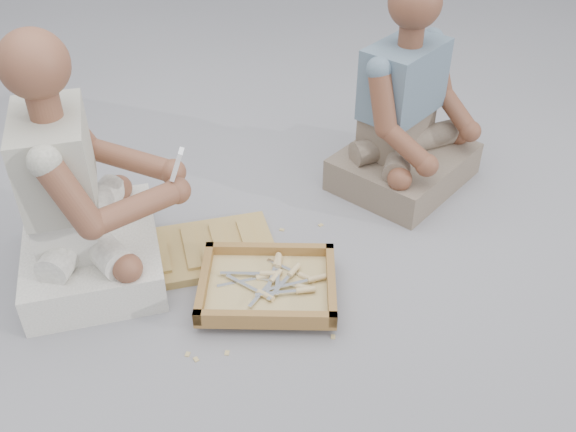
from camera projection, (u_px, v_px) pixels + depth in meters
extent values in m
plane|color=gray|center=(298.00, 308.00, 2.37)|extent=(60.00, 60.00, 0.00)
cube|color=olive|center=(207.00, 250.00, 2.61)|extent=(0.56, 0.39, 0.04)
cube|color=brown|center=(268.00, 289.00, 2.39)|extent=(0.57, 0.50, 0.02)
cube|color=brown|center=(270.00, 250.00, 2.52)|extent=(0.50, 0.14, 0.05)
cube|color=brown|center=(265.00, 318.00, 2.22)|extent=(0.50, 0.14, 0.05)
cube|color=brown|center=(331.00, 283.00, 2.36)|extent=(0.11, 0.40, 0.05)
cube|color=brown|center=(204.00, 281.00, 2.37)|extent=(0.11, 0.40, 0.05)
cube|color=tan|center=(268.00, 286.00, 2.38)|extent=(0.50, 0.43, 0.01)
cube|color=silver|center=(278.00, 281.00, 2.37)|extent=(0.05, 0.15, 0.00)
cylinder|color=tan|center=(279.00, 261.00, 2.46)|extent=(0.04, 0.07, 0.02)
cube|color=silver|center=(242.00, 283.00, 2.37)|extent=(0.11, 0.12, 0.00)
cylinder|color=tan|center=(266.00, 295.00, 2.32)|extent=(0.06, 0.07, 0.02)
cube|color=silver|center=(276.00, 293.00, 2.32)|extent=(0.15, 0.02, 0.00)
cylinder|color=tan|center=(306.00, 290.00, 2.34)|extent=(0.07, 0.03, 0.02)
cube|color=silver|center=(289.00, 285.00, 2.36)|extent=(0.15, 0.03, 0.00)
cylinder|color=tan|center=(317.00, 278.00, 2.39)|extent=(0.07, 0.03, 0.02)
cube|color=silver|center=(279.00, 287.00, 2.34)|extent=(0.11, 0.12, 0.00)
cylinder|color=tan|center=(294.00, 270.00, 2.42)|extent=(0.06, 0.07, 0.02)
cube|color=silver|center=(283.00, 267.00, 2.46)|extent=(0.11, 0.12, 0.00)
cylinder|color=tan|center=(307.00, 278.00, 2.41)|extent=(0.06, 0.07, 0.02)
cube|color=silver|center=(237.00, 282.00, 2.39)|extent=(0.15, 0.03, 0.00)
cylinder|color=tan|center=(265.00, 277.00, 2.41)|extent=(0.07, 0.03, 0.02)
cube|color=silver|center=(240.00, 273.00, 2.41)|extent=(0.15, 0.05, 0.00)
cylinder|color=tan|center=(269.00, 274.00, 2.41)|extent=(0.07, 0.04, 0.02)
cube|color=silver|center=(276.00, 282.00, 2.39)|extent=(0.14, 0.08, 0.00)
cylinder|color=tan|center=(304.00, 288.00, 2.36)|extent=(0.07, 0.05, 0.02)
cube|color=silver|center=(271.00, 279.00, 2.38)|extent=(0.07, 0.14, 0.00)
cylinder|color=tan|center=(277.00, 260.00, 2.47)|extent=(0.05, 0.07, 0.02)
cube|color=silver|center=(260.00, 294.00, 2.32)|extent=(0.11, 0.12, 0.00)
cylinder|color=tan|center=(276.00, 276.00, 2.40)|extent=(0.06, 0.07, 0.02)
cube|color=tan|center=(326.00, 282.00, 2.48)|extent=(0.02, 0.02, 0.00)
cube|color=tan|center=(196.00, 359.00, 2.17)|extent=(0.02, 0.02, 0.00)
cube|color=tan|center=(288.00, 265.00, 2.56)|extent=(0.02, 0.02, 0.00)
cube|color=tan|center=(332.00, 288.00, 2.45)|extent=(0.02, 0.02, 0.00)
cube|color=tan|center=(249.00, 318.00, 2.32)|extent=(0.02, 0.02, 0.00)
cube|color=tan|center=(188.00, 354.00, 2.19)|extent=(0.02, 0.02, 0.00)
cube|color=tan|center=(321.00, 225.00, 2.77)|extent=(0.02, 0.02, 0.00)
cube|color=tan|center=(282.00, 230.00, 2.74)|extent=(0.02, 0.02, 0.00)
cube|color=tan|center=(333.00, 337.00, 2.25)|extent=(0.02, 0.02, 0.00)
cube|color=tan|center=(227.00, 353.00, 2.19)|extent=(0.02, 0.02, 0.00)
cube|color=tan|center=(216.00, 291.00, 2.44)|extent=(0.02, 0.02, 0.00)
cube|color=silver|center=(93.00, 253.00, 2.49)|extent=(0.54, 0.66, 0.16)
cube|color=silver|center=(67.00, 219.00, 2.37)|extent=(0.24, 0.36, 0.20)
cube|color=beige|center=(54.00, 159.00, 2.22)|extent=(0.27, 0.41, 0.33)
sphere|color=brown|center=(34.00, 64.00, 2.01)|extent=(0.23, 0.23, 0.23)
sphere|color=brown|center=(173.00, 172.00, 2.45)|extent=(0.10, 0.10, 0.10)
sphere|color=brown|center=(177.00, 191.00, 2.35)|extent=(0.10, 0.10, 0.10)
cube|color=#726352|center=(404.00, 167.00, 3.00)|extent=(0.78, 0.76, 0.16)
cube|color=#726352|center=(396.00, 130.00, 2.93)|extent=(0.39, 0.37, 0.19)
cube|color=slate|center=(404.00, 79.00, 2.77)|extent=(0.44, 0.42, 0.32)
sphere|color=brown|center=(415.00, 2.00, 2.57)|extent=(0.22, 0.22, 0.22)
sphere|color=brown|center=(470.00, 131.00, 2.90)|extent=(0.10, 0.10, 0.10)
sphere|color=brown|center=(427.00, 165.00, 2.67)|extent=(0.10, 0.10, 0.10)
cube|color=white|center=(177.00, 164.00, 2.28)|extent=(0.07, 0.06, 0.12)
cube|color=black|center=(177.00, 162.00, 2.28)|extent=(0.03, 0.04, 0.04)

